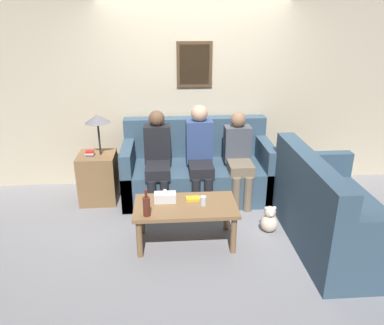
{
  "coord_description": "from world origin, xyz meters",
  "views": [
    {
      "loc": [
        -0.4,
        -4.12,
        2.32
      ],
      "look_at": [
        -0.11,
        -0.07,
        0.71
      ],
      "focal_mm": 35.0,
      "sensor_mm": 36.0,
      "label": 1
    }
  ],
  "objects_px": {
    "drinking_glass": "(203,201)",
    "couch_side": "(332,216)",
    "couch_main": "(197,171)",
    "person_right": "(239,155)",
    "teddy_bear": "(269,220)",
    "person_left": "(158,155)",
    "person_middle": "(200,152)",
    "wine_bottle": "(147,206)",
    "coffee_table": "(185,210)"
  },
  "relations": [
    {
      "from": "teddy_bear",
      "to": "couch_main",
      "type": "bearing_deg",
      "value": 125.93
    },
    {
      "from": "couch_main",
      "to": "person_right",
      "type": "height_order",
      "value": "person_right"
    },
    {
      "from": "couch_side",
      "to": "person_middle",
      "type": "height_order",
      "value": "person_middle"
    },
    {
      "from": "couch_main",
      "to": "wine_bottle",
      "type": "height_order",
      "value": "couch_main"
    },
    {
      "from": "coffee_table",
      "to": "person_right",
      "type": "bearing_deg",
      "value": 52.57
    },
    {
      "from": "couch_side",
      "to": "person_right",
      "type": "xyz_separation_m",
      "value": [
        -0.81,
        1.11,
        0.3
      ]
    },
    {
      "from": "couch_side",
      "to": "person_middle",
      "type": "relative_size",
      "value": 1.33
    },
    {
      "from": "person_left",
      "to": "person_middle",
      "type": "bearing_deg",
      "value": -0.22
    },
    {
      "from": "wine_bottle",
      "to": "person_right",
      "type": "height_order",
      "value": "person_right"
    },
    {
      "from": "couch_side",
      "to": "coffee_table",
      "type": "xyz_separation_m",
      "value": [
        -1.55,
        0.14,
        0.05
      ]
    },
    {
      "from": "person_middle",
      "to": "teddy_bear",
      "type": "distance_m",
      "value": 1.23
    },
    {
      "from": "person_left",
      "to": "person_right",
      "type": "height_order",
      "value": "person_left"
    },
    {
      "from": "couch_side",
      "to": "teddy_bear",
      "type": "distance_m",
      "value": 0.68
    },
    {
      "from": "couch_main",
      "to": "couch_side",
      "type": "height_order",
      "value": "same"
    },
    {
      "from": "person_left",
      "to": "person_right",
      "type": "relative_size",
      "value": 1.03
    },
    {
      "from": "person_right",
      "to": "couch_main",
      "type": "bearing_deg",
      "value": 158.13
    },
    {
      "from": "couch_main",
      "to": "wine_bottle",
      "type": "bearing_deg",
      "value": -113.97
    },
    {
      "from": "couch_main",
      "to": "person_middle",
      "type": "height_order",
      "value": "person_middle"
    },
    {
      "from": "drinking_glass",
      "to": "person_middle",
      "type": "xyz_separation_m",
      "value": [
        0.06,
        1.0,
        0.18
      ]
    },
    {
      "from": "coffee_table",
      "to": "person_right",
      "type": "distance_m",
      "value": 1.25
    },
    {
      "from": "wine_bottle",
      "to": "drinking_glass",
      "type": "bearing_deg",
      "value": 17.29
    },
    {
      "from": "couch_main",
      "to": "couch_side",
      "type": "relative_size",
      "value": 1.15
    },
    {
      "from": "couch_main",
      "to": "teddy_bear",
      "type": "distance_m",
      "value": 1.29
    },
    {
      "from": "couch_side",
      "to": "person_left",
      "type": "bearing_deg",
      "value": 58.79
    },
    {
      "from": "couch_main",
      "to": "teddy_bear",
      "type": "height_order",
      "value": "couch_main"
    },
    {
      "from": "wine_bottle",
      "to": "person_middle",
      "type": "relative_size",
      "value": 0.22
    },
    {
      "from": "coffee_table",
      "to": "teddy_bear",
      "type": "distance_m",
      "value": 1.01
    },
    {
      "from": "couch_main",
      "to": "coffee_table",
      "type": "xyz_separation_m",
      "value": [
        -0.22,
        -1.18,
        0.05
      ]
    },
    {
      "from": "couch_side",
      "to": "person_right",
      "type": "height_order",
      "value": "person_right"
    },
    {
      "from": "drinking_glass",
      "to": "person_middle",
      "type": "relative_size",
      "value": 0.08
    },
    {
      "from": "teddy_bear",
      "to": "person_left",
      "type": "bearing_deg",
      "value": 146.79
    },
    {
      "from": "couch_main",
      "to": "person_middle",
      "type": "relative_size",
      "value": 1.54
    },
    {
      "from": "couch_main",
      "to": "drinking_glass",
      "type": "bearing_deg",
      "value": -91.64
    },
    {
      "from": "drinking_glass",
      "to": "person_middle",
      "type": "distance_m",
      "value": 1.02
    },
    {
      "from": "couch_side",
      "to": "person_left",
      "type": "distance_m",
      "value": 2.18
    },
    {
      "from": "couch_main",
      "to": "couch_side",
      "type": "distance_m",
      "value": 1.87
    },
    {
      "from": "couch_side",
      "to": "person_right",
      "type": "relative_size",
      "value": 1.45
    },
    {
      "from": "couch_main",
      "to": "person_left",
      "type": "height_order",
      "value": "person_left"
    },
    {
      "from": "wine_bottle",
      "to": "person_left",
      "type": "xyz_separation_m",
      "value": [
        0.1,
        1.18,
        0.09
      ]
    },
    {
      "from": "wine_bottle",
      "to": "couch_side",
      "type": "bearing_deg",
      "value": 1.82
    },
    {
      "from": "person_left",
      "to": "teddy_bear",
      "type": "bearing_deg",
      "value": -33.21
    },
    {
      "from": "person_right",
      "to": "wine_bottle",
      "type": "bearing_deg",
      "value": -134.17
    },
    {
      "from": "couch_side",
      "to": "drinking_glass",
      "type": "relative_size",
      "value": 17.34
    },
    {
      "from": "couch_side",
      "to": "wine_bottle",
      "type": "distance_m",
      "value": 1.96
    },
    {
      "from": "person_left",
      "to": "person_right",
      "type": "bearing_deg",
      "value": -0.48
    },
    {
      "from": "couch_side",
      "to": "drinking_glass",
      "type": "distance_m",
      "value": 1.38
    },
    {
      "from": "drinking_glass",
      "to": "couch_side",
      "type": "bearing_deg",
      "value": -4.99
    },
    {
      "from": "coffee_table",
      "to": "person_middle",
      "type": "bearing_deg",
      "value": 76.09
    },
    {
      "from": "drinking_glass",
      "to": "coffee_table",
      "type": "bearing_deg",
      "value": 174.02
    },
    {
      "from": "drinking_glass",
      "to": "person_right",
      "type": "height_order",
      "value": "person_right"
    }
  ]
}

